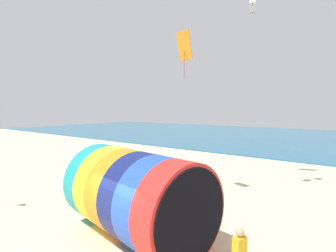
% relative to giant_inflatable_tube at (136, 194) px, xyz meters
% --- Properties ---
extents(sea, '(120.00, 40.00, 0.10)m').
position_rel_giant_inflatable_tube_xyz_m(sea, '(0.38, 38.12, -1.55)').
color(sea, '#236084').
rests_on(sea, ground).
extents(giant_inflatable_tube, '(6.12, 4.12, 3.21)m').
position_rel_giant_inflatable_tube_xyz_m(giant_inflatable_tube, '(0.00, 0.00, 0.00)').
color(giant_inflatable_tube, teal).
rests_on(giant_inflatable_tube, ground).
extents(kite_orange_diamond, '(1.04, 0.60, 2.42)m').
position_rel_giant_inflatable_tube_xyz_m(kite_orange_diamond, '(-0.94, 4.59, 6.38)').
color(kite_orange_diamond, orange).
extents(kite_white_box, '(0.38, 0.38, 0.84)m').
position_rel_giant_inflatable_tube_xyz_m(kite_white_box, '(1.71, 7.02, 8.57)').
color(kite_white_box, white).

